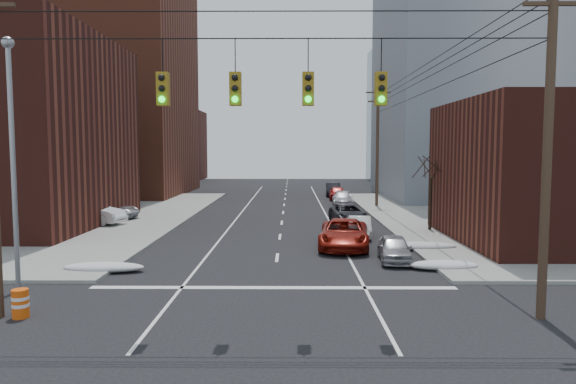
{
  "coord_description": "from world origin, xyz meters",
  "views": [
    {
      "loc": [
        0.7,
        -12.71,
        5.27
      ],
      "look_at": [
        0.51,
        14.71,
        3.0
      ],
      "focal_mm": 32.0,
      "sensor_mm": 36.0,
      "label": 1
    }
  ],
  "objects_px": {
    "parked_car_c": "(348,214)",
    "construction_barrel": "(20,303)",
    "parked_car_a": "(394,248)",
    "parked_car_d": "(343,199)",
    "lot_car_b": "(109,210)",
    "parked_car_b": "(360,227)",
    "red_pickup": "(344,234)",
    "parked_car_f": "(333,189)",
    "parked_car_e": "(337,193)",
    "lot_car_c": "(37,207)",
    "lot_car_d": "(72,204)",
    "lot_car_a": "(91,213)"
  },
  "relations": [
    {
      "from": "parked_car_a",
      "to": "parked_car_d",
      "type": "distance_m",
      "value": 23.87
    },
    {
      "from": "construction_barrel",
      "to": "lot_car_c",
      "type": "bearing_deg",
      "value": 115.3
    },
    {
      "from": "parked_car_b",
      "to": "construction_barrel",
      "type": "xyz_separation_m",
      "value": [
        -12.65,
        -15.06,
        -0.14
      ]
    },
    {
      "from": "parked_car_d",
      "to": "lot_car_c",
      "type": "height_order",
      "value": "lot_car_c"
    },
    {
      "from": "lot_car_b",
      "to": "lot_car_d",
      "type": "distance_m",
      "value": 5.47
    },
    {
      "from": "parked_car_d",
      "to": "parked_car_f",
      "type": "relative_size",
      "value": 0.99
    },
    {
      "from": "parked_car_d",
      "to": "parked_car_a",
      "type": "bearing_deg",
      "value": -87.39
    },
    {
      "from": "parked_car_d",
      "to": "lot_car_d",
      "type": "bearing_deg",
      "value": -161.84
    },
    {
      "from": "parked_car_f",
      "to": "lot_car_a",
      "type": "xyz_separation_m",
      "value": [
        -18.58,
        -23.19,
        0.19
      ]
    },
    {
      "from": "construction_barrel",
      "to": "parked_car_b",
      "type": "bearing_deg",
      "value": 49.97
    },
    {
      "from": "parked_car_d",
      "to": "construction_barrel",
      "type": "xyz_separation_m",
      "value": [
        -13.3,
        -32.12,
        -0.19
      ]
    },
    {
      "from": "parked_car_f",
      "to": "parked_car_c",
      "type": "bearing_deg",
      "value": -89.3
    },
    {
      "from": "red_pickup",
      "to": "lot_car_b",
      "type": "bearing_deg",
      "value": 153.4
    },
    {
      "from": "lot_car_c",
      "to": "construction_barrel",
      "type": "relative_size",
      "value": 5.59
    },
    {
      "from": "lot_car_c",
      "to": "lot_car_d",
      "type": "distance_m",
      "value": 3.13
    },
    {
      "from": "red_pickup",
      "to": "lot_car_a",
      "type": "xyz_separation_m",
      "value": [
        -16.66,
        7.78,
        0.17
      ]
    },
    {
      "from": "lot_car_c",
      "to": "construction_barrel",
      "type": "height_order",
      "value": "lot_car_c"
    },
    {
      "from": "red_pickup",
      "to": "parked_car_c",
      "type": "bearing_deg",
      "value": 88.93
    },
    {
      "from": "parked_car_d",
      "to": "parked_car_e",
      "type": "relative_size",
      "value": 1.09
    },
    {
      "from": "red_pickup",
      "to": "lot_car_b",
      "type": "distance_m",
      "value": 19.65
    },
    {
      "from": "lot_car_b",
      "to": "lot_car_d",
      "type": "bearing_deg",
      "value": 65.1
    },
    {
      "from": "red_pickup",
      "to": "parked_car_d",
      "type": "distance_m",
      "value": 20.66
    },
    {
      "from": "parked_car_a",
      "to": "parked_car_c",
      "type": "distance_m",
      "value": 12.78
    },
    {
      "from": "parked_car_f",
      "to": "lot_car_b",
      "type": "relative_size",
      "value": 1.01
    },
    {
      "from": "lot_car_b",
      "to": "lot_car_c",
      "type": "height_order",
      "value": "lot_car_c"
    },
    {
      "from": "parked_car_a",
      "to": "parked_car_d",
      "type": "height_order",
      "value": "parked_car_d"
    },
    {
      "from": "parked_car_f",
      "to": "lot_car_c",
      "type": "height_order",
      "value": "lot_car_c"
    },
    {
      "from": "parked_car_a",
      "to": "construction_barrel",
      "type": "height_order",
      "value": "parked_car_a"
    },
    {
      "from": "lot_car_d",
      "to": "construction_barrel",
      "type": "xyz_separation_m",
      "value": [
        9.39,
        -25.72,
        -0.37
      ]
    },
    {
      "from": "parked_car_c",
      "to": "construction_barrel",
      "type": "xyz_separation_m",
      "value": [
        -12.61,
        -21.01,
        -0.2
      ]
    },
    {
      "from": "red_pickup",
      "to": "parked_car_c",
      "type": "relative_size",
      "value": 1.16
    },
    {
      "from": "lot_car_d",
      "to": "construction_barrel",
      "type": "relative_size",
      "value": 4.42
    },
    {
      "from": "parked_car_a",
      "to": "lot_car_b",
      "type": "height_order",
      "value": "lot_car_b"
    },
    {
      "from": "red_pickup",
      "to": "parked_car_b",
      "type": "xyz_separation_m",
      "value": [
        1.32,
        3.52,
        -0.16
      ]
    },
    {
      "from": "parked_car_c",
      "to": "parked_car_b",
      "type": "bearing_deg",
      "value": -95.4
    },
    {
      "from": "parked_car_a",
      "to": "lot_car_d",
      "type": "distance_m",
      "value": 28.7
    },
    {
      "from": "red_pickup",
      "to": "parked_car_f",
      "type": "relative_size",
      "value": 1.21
    },
    {
      "from": "parked_car_e",
      "to": "lot_car_b",
      "type": "height_order",
      "value": "parked_car_e"
    },
    {
      "from": "parked_car_c",
      "to": "lot_car_b",
      "type": "xyz_separation_m",
      "value": [
        -17.72,
        1.31,
        0.12
      ]
    },
    {
      "from": "lot_car_a",
      "to": "lot_car_d",
      "type": "height_order",
      "value": "lot_car_a"
    },
    {
      "from": "lot_car_b",
      "to": "construction_barrel",
      "type": "xyz_separation_m",
      "value": [
        5.11,
        -22.32,
        -0.31
      ]
    },
    {
      "from": "red_pickup",
      "to": "parked_car_f",
      "type": "distance_m",
      "value": 31.03
    },
    {
      "from": "lot_car_a",
      "to": "lot_car_b",
      "type": "xyz_separation_m",
      "value": [
        0.22,
        2.99,
        -0.16
      ]
    },
    {
      "from": "parked_car_c",
      "to": "parked_car_a",
      "type": "bearing_deg",
      "value": -92.35
    },
    {
      "from": "parked_car_a",
      "to": "lot_car_a",
      "type": "distance_m",
      "value": 21.74
    },
    {
      "from": "parked_car_d",
      "to": "lot_car_b",
      "type": "distance_m",
      "value": 20.85
    },
    {
      "from": "parked_car_a",
      "to": "lot_car_c",
      "type": "distance_m",
      "value": 28.35
    },
    {
      "from": "parked_car_f",
      "to": "parked_car_e",
      "type": "bearing_deg",
      "value": -86.66
    },
    {
      "from": "parked_car_a",
      "to": "lot_car_d",
      "type": "relative_size",
      "value": 0.9
    },
    {
      "from": "parked_car_e",
      "to": "lot_car_c",
      "type": "bearing_deg",
      "value": -145.19
    }
  ]
}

